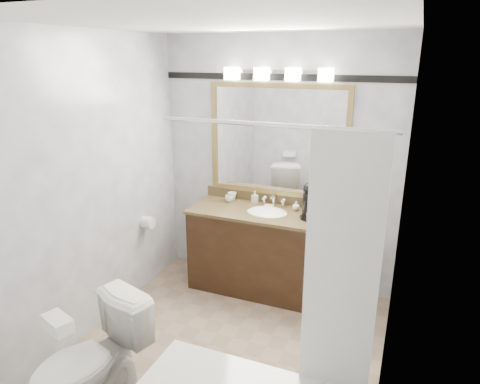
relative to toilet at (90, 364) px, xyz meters
name	(u,v)px	position (x,y,z in m)	size (l,w,h in m)	color
room	(223,206)	(0.54, 0.92, 0.86)	(2.42, 2.62, 2.52)	gray
vanity	(266,250)	(0.54, 1.94, 0.05)	(1.53, 0.58, 0.97)	black
mirror	(277,141)	(0.54, 2.20, 1.11)	(1.40, 0.04, 1.10)	olive
vanity_light_bar	(277,74)	(0.54, 2.15, 1.74)	(1.02, 0.14, 0.12)	silver
accent_stripe	(279,77)	(0.54, 2.21, 1.71)	(2.40, 0.01, 0.06)	black
tp_roll	(148,222)	(-0.60, 1.58, 0.31)	(0.12, 0.12, 0.11)	white
toilet	(90,364)	(0.00, 0.00, 0.00)	(0.44, 0.77, 0.79)	white
tissue_box	(58,323)	(0.00, -0.20, 0.43)	(0.20, 0.11, 0.08)	white
coffee_maker	(311,199)	(0.96, 1.96, 0.63)	(0.18, 0.22, 0.34)	black
cup_left	(229,198)	(0.08, 2.08, 0.49)	(0.09, 0.09, 0.07)	white
cup_right	(232,196)	(0.09, 2.13, 0.50)	(0.09, 0.09, 0.08)	white
soap_bottle_a	(255,197)	(0.34, 2.15, 0.52)	(0.05, 0.06, 0.12)	white
soap_bottle_b	(296,206)	(0.79, 2.09, 0.50)	(0.07, 0.07, 0.09)	white
soap_bar	(269,206)	(0.52, 2.05, 0.47)	(0.09, 0.05, 0.03)	beige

